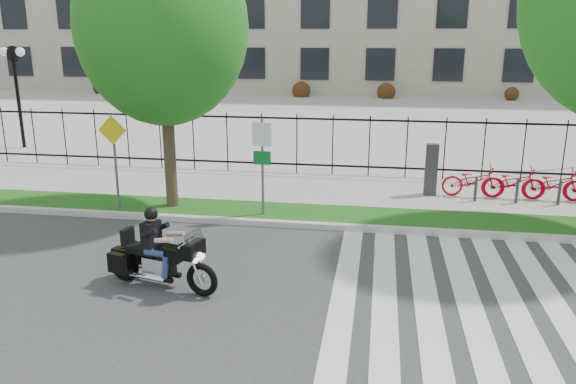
# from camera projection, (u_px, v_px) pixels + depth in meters

# --- Properties ---
(ground) EXTENTS (120.00, 120.00, 0.00)m
(ground) POSITION_uv_depth(u_px,v_px,m) (222.00, 298.00, 10.29)
(ground) COLOR #343436
(ground) RESTS_ON ground
(curb) EXTENTS (60.00, 0.20, 0.15)m
(curb) POSITION_uv_depth(u_px,v_px,m) (267.00, 223.00, 14.17)
(curb) COLOR #B7B4AC
(curb) RESTS_ON ground
(grass_verge) EXTENTS (60.00, 1.50, 0.15)m
(grass_verge) POSITION_uv_depth(u_px,v_px,m) (273.00, 213.00, 14.97)
(grass_verge) COLOR #1C5114
(grass_verge) RESTS_ON ground
(sidewalk) EXTENTS (60.00, 3.50, 0.15)m
(sidewalk) POSITION_uv_depth(u_px,v_px,m) (288.00, 188.00, 17.35)
(sidewalk) COLOR #ACABA1
(sidewalk) RESTS_ON ground
(plaza) EXTENTS (80.00, 34.00, 0.10)m
(plaza) POSITION_uv_depth(u_px,v_px,m) (336.00, 114.00, 34.02)
(plaza) COLOR #ACABA1
(plaza) RESTS_ON ground
(crosswalk_stripes) EXTENTS (5.70, 8.00, 0.01)m
(crosswalk_stripes) POSITION_uv_depth(u_px,v_px,m) (496.00, 319.00, 9.53)
(crosswalk_stripes) COLOR silver
(crosswalk_stripes) RESTS_ON ground
(iron_fence) EXTENTS (30.00, 0.06, 2.00)m
(iron_fence) POSITION_uv_depth(u_px,v_px,m) (297.00, 144.00, 18.72)
(iron_fence) COLOR black
(iron_fence) RESTS_ON sidewalk
(lamp_post_left) EXTENTS (1.06, 0.70, 4.25)m
(lamp_post_left) POSITION_uv_depth(u_px,v_px,m) (15.00, 72.00, 22.72)
(lamp_post_left) COLOR black
(lamp_post_left) RESTS_ON ground
(street_tree_1) EXTENTS (4.35, 4.35, 7.21)m
(street_tree_1) POSITION_uv_depth(u_px,v_px,m) (162.00, 27.00, 14.12)
(street_tree_1) COLOR #39281F
(street_tree_1) RESTS_ON grass_verge
(sign_pole_regulatory) EXTENTS (0.50, 0.09, 2.50)m
(sign_pole_regulatory) POSITION_uv_depth(u_px,v_px,m) (262.00, 154.00, 14.20)
(sign_pole_regulatory) COLOR #59595B
(sign_pole_regulatory) RESTS_ON grass_verge
(sign_pole_warning) EXTENTS (0.78, 0.09, 2.49)m
(sign_pole_warning) POSITION_uv_depth(u_px,v_px,m) (114.00, 149.00, 14.84)
(sign_pole_warning) COLOR #59595B
(sign_pole_warning) RESTS_ON grass_verge
(motorcycle_rider) EXTENTS (2.41, 1.05, 1.90)m
(motorcycle_rider) POSITION_uv_depth(u_px,v_px,m) (160.00, 256.00, 10.58)
(motorcycle_rider) COLOR black
(motorcycle_rider) RESTS_ON ground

